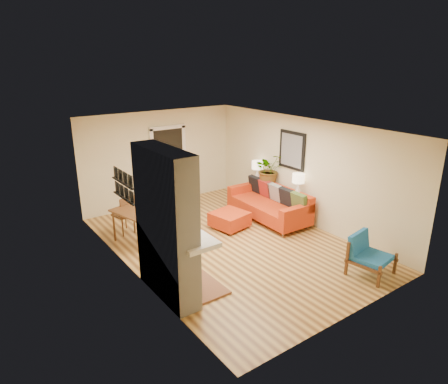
{
  "coord_description": "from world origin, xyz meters",
  "views": [
    {
      "loc": [
        -4.79,
        -6.5,
        3.94
      ],
      "look_at": [
        0.0,
        0.2,
        1.15
      ],
      "focal_mm": 32.0,
      "sensor_mm": 36.0,
      "label": 1
    }
  ],
  "objects_px": {
    "houseplant": "(269,169)",
    "console_table": "(276,192)",
    "blue_chair": "(367,252)",
    "sofa": "(271,204)",
    "lamp_near": "(298,182)",
    "lamp_far": "(257,168)",
    "dining_table": "(138,216)",
    "ottoman": "(230,219)"
  },
  "relations": [
    {
      "from": "houseplant",
      "to": "sofa",
      "type": "bearing_deg",
      "value": -124.08
    },
    {
      "from": "lamp_far",
      "to": "ottoman",
      "type": "bearing_deg",
      "value": -151.32
    },
    {
      "from": "lamp_far",
      "to": "houseplant",
      "type": "distance_m",
      "value": 0.5
    },
    {
      "from": "console_table",
      "to": "lamp_far",
      "type": "xyz_separation_m",
      "value": [
        0.0,
        0.78,
        0.49
      ]
    },
    {
      "from": "lamp_near",
      "to": "houseplant",
      "type": "height_order",
      "value": "houseplant"
    },
    {
      "from": "sofa",
      "to": "console_table",
      "type": "distance_m",
      "value": 0.42
    },
    {
      "from": "sofa",
      "to": "dining_table",
      "type": "bearing_deg",
      "value": 168.0
    },
    {
      "from": "sofa",
      "to": "houseplant",
      "type": "relative_size",
      "value": 2.72
    },
    {
      "from": "lamp_near",
      "to": "houseplant",
      "type": "xyz_separation_m",
      "value": [
        -0.01,
        1.06,
        0.09
      ]
    },
    {
      "from": "lamp_near",
      "to": "lamp_far",
      "type": "height_order",
      "value": "same"
    },
    {
      "from": "dining_table",
      "to": "console_table",
      "type": "relative_size",
      "value": 0.95
    },
    {
      "from": "lamp_near",
      "to": "houseplant",
      "type": "relative_size",
      "value": 0.63
    },
    {
      "from": "sofa",
      "to": "lamp_far",
      "type": "bearing_deg",
      "value": 71.1
    },
    {
      "from": "houseplant",
      "to": "console_table",
      "type": "bearing_deg",
      "value": -87.99
    },
    {
      "from": "dining_table",
      "to": "lamp_far",
      "type": "height_order",
      "value": "lamp_far"
    },
    {
      "from": "console_table",
      "to": "blue_chair",
      "type": "bearing_deg",
      "value": -101.83
    },
    {
      "from": "dining_table",
      "to": "houseplant",
      "type": "relative_size",
      "value": 2.06
    },
    {
      "from": "dining_table",
      "to": "console_table",
      "type": "height_order",
      "value": "dining_table"
    },
    {
      "from": "ottoman",
      "to": "dining_table",
      "type": "relative_size",
      "value": 0.51
    },
    {
      "from": "console_table",
      "to": "lamp_near",
      "type": "relative_size",
      "value": 3.43
    },
    {
      "from": "dining_table",
      "to": "lamp_near",
      "type": "bearing_deg",
      "value": -19.44
    },
    {
      "from": "lamp_near",
      "to": "lamp_far",
      "type": "distance_m",
      "value": 1.55
    },
    {
      "from": "sofa",
      "to": "lamp_near",
      "type": "distance_m",
      "value": 0.95
    },
    {
      "from": "sofa",
      "to": "dining_table",
      "type": "xyz_separation_m",
      "value": [
        -3.32,
        0.71,
        0.21
      ]
    },
    {
      "from": "houseplant",
      "to": "lamp_far",
      "type": "bearing_deg",
      "value": 88.84
    },
    {
      "from": "sofa",
      "to": "lamp_near",
      "type": "relative_size",
      "value": 4.28
    },
    {
      "from": "sofa",
      "to": "lamp_far",
      "type": "distance_m",
      "value": 1.22
    },
    {
      "from": "lamp_near",
      "to": "houseplant",
      "type": "bearing_deg",
      "value": 90.54
    },
    {
      "from": "ottoman",
      "to": "houseplant",
      "type": "height_order",
      "value": "houseplant"
    },
    {
      "from": "sofa",
      "to": "blue_chair",
      "type": "height_order",
      "value": "sofa"
    },
    {
      "from": "lamp_near",
      "to": "lamp_far",
      "type": "xyz_separation_m",
      "value": [
        0.0,
        1.55,
        0.0
      ]
    },
    {
      "from": "sofa",
      "to": "houseplant",
      "type": "height_order",
      "value": "houseplant"
    },
    {
      "from": "sofa",
      "to": "lamp_near",
      "type": "xyz_separation_m",
      "value": [
        0.33,
        -0.58,
        0.67
      ]
    },
    {
      "from": "sofa",
      "to": "console_table",
      "type": "height_order",
      "value": "sofa"
    },
    {
      "from": "ottoman",
      "to": "dining_table",
      "type": "xyz_separation_m",
      "value": [
        -2.09,
        0.59,
        0.38
      ]
    },
    {
      "from": "blue_chair",
      "to": "lamp_near",
      "type": "relative_size",
      "value": 1.58
    },
    {
      "from": "blue_chair",
      "to": "lamp_far",
      "type": "xyz_separation_m",
      "value": [
        0.69,
        4.08,
        0.64
      ]
    },
    {
      "from": "ottoman",
      "to": "lamp_far",
      "type": "xyz_separation_m",
      "value": [
        1.56,
        0.85,
        0.84
      ]
    },
    {
      "from": "blue_chair",
      "to": "console_table",
      "type": "height_order",
      "value": "blue_chair"
    },
    {
      "from": "lamp_near",
      "to": "sofa",
      "type": "bearing_deg",
      "value": 119.62
    },
    {
      "from": "console_table",
      "to": "lamp_far",
      "type": "distance_m",
      "value": 0.92
    },
    {
      "from": "blue_chair",
      "to": "houseplant",
      "type": "relative_size",
      "value": 1.0
    }
  ]
}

